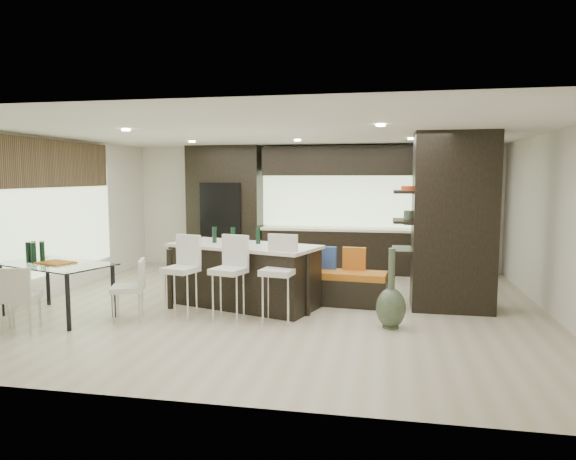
% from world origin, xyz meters
% --- Properties ---
extents(ground, '(8.00, 8.00, 0.00)m').
position_xyz_m(ground, '(0.00, 0.00, 0.00)').
color(ground, '#C0B393').
rests_on(ground, ground).
extents(back_wall, '(8.00, 0.02, 2.70)m').
position_xyz_m(back_wall, '(0.00, 3.50, 1.35)').
color(back_wall, white).
rests_on(back_wall, ground).
extents(left_wall, '(0.02, 7.00, 2.70)m').
position_xyz_m(left_wall, '(-4.00, 0.00, 1.35)').
color(left_wall, white).
rests_on(left_wall, ground).
extents(right_wall, '(0.02, 7.00, 2.70)m').
position_xyz_m(right_wall, '(4.00, 0.00, 1.35)').
color(right_wall, white).
rests_on(right_wall, ground).
extents(ceiling, '(8.00, 7.00, 0.02)m').
position_xyz_m(ceiling, '(0.00, 0.00, 2.70)').
color(ceiling, white).
rests_on(ceiling, ground).
extents(window_left, '(0.04, 3.20, 1.90)m').
position_xyz_m(window_left, '(-3.96, 0.20, 1.35)').
color(window_left, '#B2D199').
rests_on(window_left, left_wall).
extents(window_back, '(3.40, 0.04, 1.20)m').
position_xyz_m(window_back, '(0.60, 3.46, 1.55)').
color(window_back, '#B2D199').
rests_on(window_back, back_wall).
extents(stone_accent, '(0.08, 3.00, 0.80)m').
position_xyz_m(stone_accent, '(-3.93, 0.20, 2.25)').
color(stone_accent, brown).
rests_on(stone_accent, left_wall).
extents(ceiling_spots, '(4.00, 3.00, 0.02)m').
position_xyz_m(ceiling_spots, '(0.00, 0.25, 2.68)').
color(ceiling_spots, white).
rests_on(ceiling_spots, ceiling).
extents(back_cabinetry, '(6.80, 0.68, 2.70)m').
position_xyz_m(back_cabinetry, '(0.50, 3.17, 1.35)').
color(back_cabinetry, black).
rests_on(back_cabinetry, ground).
extents(refrigerator, '(0.90, 0.68, 1.90)m').
position_xyz_m(refrigerator, '(-1.90, 3.12, 0.95)').
color(refrigerator, black).
rests_on(refrigerator, ground).
extents(partition_column, '(1.20, 0.80, 2.70)m').
position_xyz_m(partition_column, '(2.60, 0.40, 1.35)').
color(partition_column, black).
rests_on(partition_column, ground).
extents(kitchen_island, '(2.54, 1.67, 0.98)m').
position_xyz_m(kitchen_island, '(-0.59, -0.01, 0.49)').
color(kitchen_island, black).
rests_on(kitchen_island, ground).
extents(stool_left, '(0.53, 0.53, 0.96)m').
position_xyz_m(stool_left, '(-1.31, -0.83, 0.48)').
color(stool_left, silver).
rests_on(stool_left, ground).
extents(stool_mid, '(0.53, 0.53, 0.97)m').
position_xyz_m(stool_mid, '(-0.59, -0.83, 0.48)').
color(stool_mid, silver).
rests_on(stool_mid, ground).
extents(stool_right, '(0.50, 0.50, 0.99)m').
position_xyz_m(stool_right, '(0.13, -0.84, 0.49)').
color(stool_right, silver).
rests_on(stool_right, ground).
extents(bench, '(1.42, 0.64, 0.53)m').
position_xyz_m(bench, '(0.94, 0.35, 0.27)').
color(bench, black).
rests_on(bench, ground).
extents(floor_vase, '(0.46, 0.46, 1.09)m').
position_xyz_m(floor_vase, '(1.68, -0.82, 0.54)').
color(floor_vase, '#425039').
rests_on(floor_vase, ground).
extents(dining_table, '(1.84, 1.39, 0.79)m').
position_xyz_m(dining_table, '(-3.08, -1.16, 0.39)').
color(dining_table, white).
rests_on(dining_table, ground).
extents(chair_near, '(0.55, 0.55, 0.82)m').
position_xyz_m(chair_near, '(-3.08, -1.92, 0.41)').
color(chair_near, silver).
rests_on(chair_near, ground).
extents(chair_end, '(0.56, 0.56, 0.80)m').
position_xyz_m(chair_end, '(-1.97, -1.16, 0.40)').
color(chair_end, silver).
rests_on(chair_end, ground).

